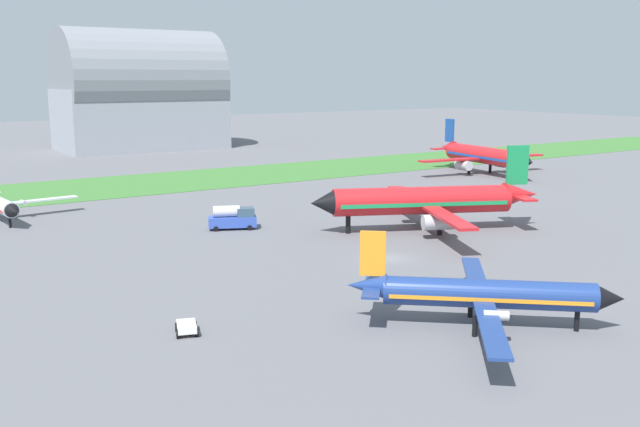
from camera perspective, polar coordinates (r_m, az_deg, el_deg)
The scene contains 8 objects.
ground_plane at distance 82.13m, azimuth 5.57°, elevation -3.60°, with size 600.00×600.00×0.00m, color slate.
grass_taxiway_strip at distance 144.11m, azimuth -12.72°, elevation 2.46°, with size 360.00×28.00×0.08m, color #3D7533.
airplane_midfield_jet at distance 96.61m, azimuth 8.53°, elevation 1.01°, with size 30.18×30.33×11.42m.
airplane_parked_jet_far at distance 156.68m, azimuth 12.99°, elevation 4.57°, with size 31.60×31.11×11.19m.
airplane_foreground_turboprop at distance 60.51m, azimuth 12.95°, elevation -6.28°, with size 18.91×21.01×7.91m.
baggage_cart_near_gate at distance 59.13m, azimuth -10.68°, elevation -8.97°, with size 2.43×2.82×0.90m.
fuel_truck_midfield at distance 97.75m, azimuth -7.01°, elevation -0.34°, with size 6.91×4.85×3.29m.
hangar_distant at distance 213.87m, azimuth -14.30°, elevation 9.29°, with size 45.08×28.72×34.17m.
Camera 1 is at (-50.31, -61.61, 20.44)m, focal length 39.78 mm.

